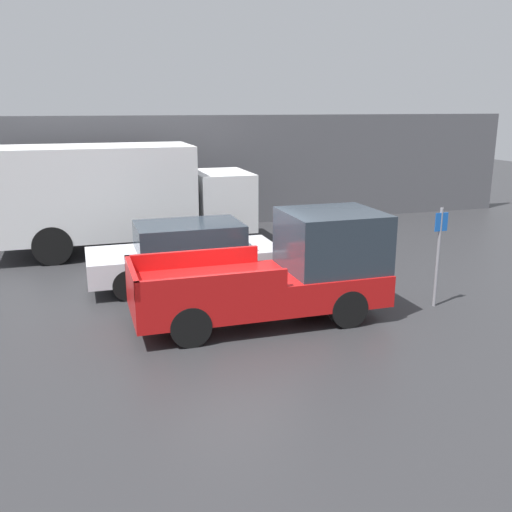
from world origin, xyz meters
TOP-DOWN VIEW (x-y plane):
  - ground_plane at (0.00, 0.00)m, footprint 60.00×60.00m
  - building_wall at (0.00, 9.37)m, footprint 28.00×0.15m
  - pickup_truck at (1.05, -0.35)m, footprint 5.13×1.99m
  - car at (-0.46, 2.59)m, footprint 4.64×1.93m
  - delivery_truck at (-1.85, 6.57)m, footprint 7.69×2.61m
  - parking_sign at (4.46, -0.69)m, footprint 0.30×0.07m
  - newspaper_box at (-0.33, 9.05)m, footprint 0.45×0.40m

SIDE VIEW (x-z plane):
  - ground_plane at x=0.00m, z-range 0.00..0.00m
  - newspaper_box at x=-0.33m, z-range 0.00..1.05m
  - car at x=-0.46m, z-range 0.02..1.54m
  - pickup_truck at x=1.05m, z-range -0.09..2.10m
  - parking_sign at x=4.46m, z-range 0.15..2.34m
  - delivery_truck at x=-1.85m, z-range 0.15..3.31m
  - building_wall at x=0.00m, z-range 0.00..3.96m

